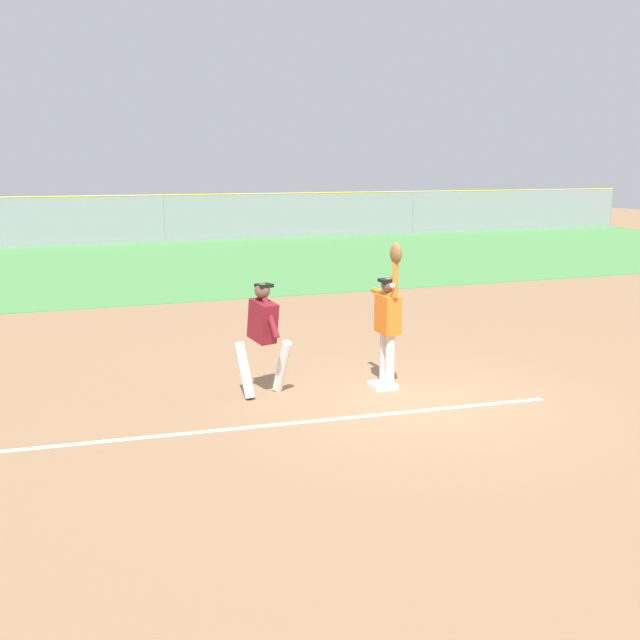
% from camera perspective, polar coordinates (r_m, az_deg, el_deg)
% --- Properties ---
extents(ground_plane, '(75.84, 75.84, 0.00)m').
position_cam_1_polar(ground_plane, '(11.16, 7.19, -6.07)').
color(ground_plane, '#936D4C').
extents(outfield_grass, '(49.78, 15.29, 0.01)m').
position_cam_1_polar(outfield_grass, '(26.72, -9.41, 4.41)').
color(outfield_grass, '#4C8C47').
rests_on(outfield_grass, ground_plane).
extents(chalk_foul_line, '(11.97, 0.99, 0.01)m').
position_cam_1_polar(chalk_foul_line, '(9.84, -14.67, -8.86)').
color(chalk_foul_line, white).
rests_on(chalk_foul_line, ground_plane).
extents(first_base, '(0.38, 0.38, 0.08)m').
position_cam_1_polar(first_base, '(11.66, 4.84, -5.02)').
color(first_base, white).
rests_on(first_base, ground_plane).
extents(fielder, '(0.28, 0.89, 2.28)m').
position_cam_1_polar(fielder, '(11.52, 5.30, 0.30)').
color(fielder, silver).
rests_on(fielder, ground_plane).
extents(runner, '(0.84, 0.83, 1.72)m').
position_cam_1_polar(runner, '(11.03, -4.41, -0.86)').
color(runner, white).
rests_on(runner, ground_plane).
extents(baseball, '(0.07, 0.07, 0.07)m').
position_cam_1_polar(baseball, '(11.18, 5.61, 2.65)').
color(baseball, white).
extents(outfield_fence, '(49.86, 0.08, 2.10)m').
position_cam_1_polar(outfield_fence, '(34.12, -11.94, 7.68)').
color(outfield_fence, '#93999E').
rests_on(outfield_fence, ground_plane).
extents(parked_car_black, '(4.53, 2.38, 1.25)m').
position_cam_1_polar(parked_car_black, '(37.32, -19.02, 7.06)').
color(parked_car_black, black).
rests_on(parked_car_black, ground_plane).
extents(parked_car_white, '(4.53, 2.37, 1.25)m').
position_cam_1_polar(parked_car_white, '(38.18, -10.54, 7.60)').
color(parked_car_white, white).
rests_on(parked_car_white, ground_plane).
extents(parked_car_silver, '(4.52, 2.35, 1.25)m').
position_cam_1_polar(parked_car_silver, '(39.63, -1.16, 7.95)').
color(parked_car_silver, '#B7B7BC').
rests_on(parked_car_silver, ground_plane).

